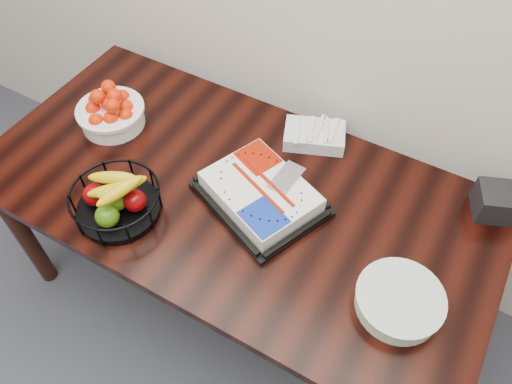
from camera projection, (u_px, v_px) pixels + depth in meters
The scene contains 7 objects.
table at pixel (234, 205), 1.79m from camera, with size 1.80×0.90×0.75m.
cake_tray at pixel (261, 194), 1.66m from camera, with size 0.49×0.45×0.08m.
tangerine_bowl at pixel (110, 110), 1.87m from camera, with size 0.26×0.26×0.16m.
fruit_basket at pixel (116, 200), 1.61m from camera, with size 0.29×0.29×0.16m.
plate_stack at pixel (399, 301), 1.42m from camera, with size 0.26×0.26×0.06m.
fork_bag at pixel (314, 135), 1.84m from camera, with size 0.26×0.21×0.06m.
napkin_box at pixel (498, 202), 1.62m from camera, with size 0.14×0.12×0.10m, color black.
Camera 1 is at (0.60, 1.10, 2.09)m, focal length 35.00 mm.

